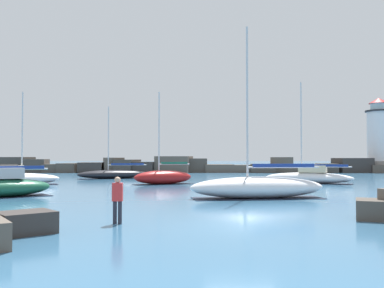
% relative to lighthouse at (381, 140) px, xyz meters
% --- Properties ---
extents(ground_plane, '(600.00, 600.00, 0.00)m').
position_rel_lighthouse_xyz_m(ground_plane, '(-28.99, -55.30, -5.20)').
color(ground_plane, '#336084').
extents(open_sea_beyond, '(400.00, 116.00, 0.01)m').
position_rel_lighthouse_xyz_m(open_sea_beyond, '(-28.99, 58.69, -5.20)').
color(open_sea_beyond, '#235175').
rests_on(open_sea_beyond, ground).
extents(breakwater_jetty, '(66.73, 7.24, 2.58)m').
position_rel_lighthouse_xyz_m(breakwater_jetty, '(-29.44, -1.41, -4.21)').
color(breakwater_jetty, '#423D38').
rests_on(breakwater_jetty, ground).
extents(lighthouse, '(5.02, 5.02, 12.18)m').
position_rel_lighthouse_xyz_m(lighthouse, '(0.00, 0.00, 0.00)').
color(lighthouse, gray).
rests_on(lighthouse, ground).
extents(foreground_rocks, '(19.85, 8.44, 1.16)m').
position_rel_lighthouse_xyz_m(foreground_rocks, '(-26.93, -56.01, -4.72)').
color(foreground_rocks, brown).
rests_on(foreground_rocks, ground).
extents(sailboat_moored_0, '(8.14, 3.27, 9.97)m').
position_rel_lighthouse_xyz_m(sailboat_moored_0, '(-26.90, -45.22, -4.55)').
color(sailboat_moored_0, white).
rests_on(sailboat_moored_0, ground).
extents(sailboat_moored_1, '(7.94, 5.39, 9.39)m').
position_rel_lighthouse_xyz_m(sailboat_moored_1, '(-20.00, -30.79, -4.60)').
color(sailboat_moored_1, white).
rests_on(sailboat_moored_1, ground).
extents(sailboat_moored_2, '(5.85, 5.14, 8.88)m').
position_rel_lighthouse_xyz_m(sailboat_moored_2, '(-41.98, -44.43, -4.55)').
color(sailboat_moored_2, '#195138').
rests_on(sailboat_moored_2, ground).
extents(sailboat_moored_3, '(8.18, 5.00, 8.07)m').
position_rel_lighthouse_xyz_m(sailboat_moored_3, '(-39.48, -21.94, -4.69)').
color(sailboat_moored_3, black).
rests_on(sailboat_moored_3, ground).
extents(sailboat_moored_4, '(5.64, 3.97, 8.16)m').
position_rel_lighthouse_xyz_m(sailboat_moored_4, '(-33.23, -32.14, -4.56)').
color(sailboat_moored_4, maroon).
rests_on(sailboat_moored_4, ground).
extents(sailboat_moored_5, '(7.51, 4.71, 8.03)m').
position_rel_lighthouse_xyz_m(sailboat_moored_5, '(-45.84, -33.52, -4.59)').
color(sailboat_moored_5, white).
rests_on(sailboat_moored_5, ground).
extents(person_on_rocks, '(0.36, 0.22, 1.67)m').
position_rel_lighthouse_xyz_m(person_on_rocks, '(-33.33, -54.81, -4.27)').
color(person_on_rocks, '#282833').
rests_on(person_on_rocks, ground).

